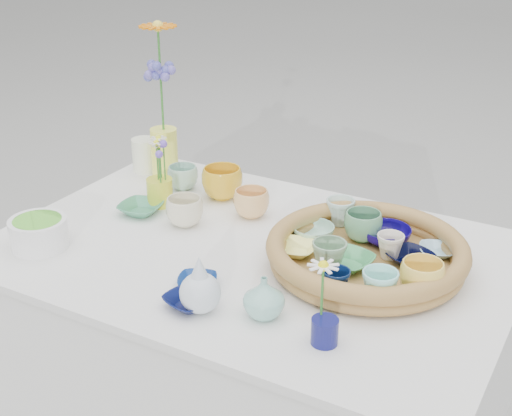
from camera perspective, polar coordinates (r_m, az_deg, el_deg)
The scene contains 32 objects.
wicker_tray at distance 1.69m, azimuth 8.85°, elevation -3.63°, with size 0.47×0.47×0.08m, color brown, non-canonical shape.
tray_ceramic_0 at distance 1.78m, azimuth 10.37°, elevation -2.16°, with size 0.12×0.12×0.04m, color #0F055D.
tray_ceramic_1 at distance 1.70m, azimuth 12.22°, elevation -3.93°, with size 0.10×0.10×0.03m, color black.
tray_ceramic_2 at distance 1.57m, azimuth 13.12°, elevation -5.46°, with size 0.10×0.10×0.08m, color #F9CF53.
tray_ceramic_3 at distance 1.66m, azimuth 7.31°, elevation -4.25°, with size 0.12×0.12×0.03m, color #3D9758.
tray_ceramic_4 at distance 1.63m, azimuth 5.87°, elevation -3.92°, with size 0.08×0.08×0.07m, color gray.
tray_ceramic_5 at distance 1.78m, azimuth 4.61°, elevation -1.92°, with size 0.10×0.10×0.03m, color #A4DEC9.
tray_ceramic_6 at distance 1.85m, azimuth 6.75°, elevation -0.31°, with size 0.08×0.08×0.07m, color silver.
tray_ceramic_7 at distance 1.71m, azimuth 10.68°, elevation -3.03°, with size 0.07×0.07×0.06m, color silver.
tray_ceramic_8 at distance 1.75m, azimuth 14.26°, elevation -3.35°, with size 0.08×0.08×0.02m, color #9BCCE6.
tray_ceramic_9 at distance 1.55m, azimuth 6.42°, elevation -5.91°, with size 0.06×0.06×0.06m, color #07173A.
tray_ceramic_10 at distance 1.71m, azimuth 3.18°, elevation -3.29°, with size 0.10×0.10×0.02m, color #FCFF82.
tray_ceramic_11 at distance 1.53m, azimuth 9.86°, elevation -6.22°, with size 0.08×0.08×0.07m, color #92EAE2.
tray_ceramic_12 at distance 1.78m, azimuth 8.55°, elevation -1.45°, with size 0.09×0.09×0.07m, color #5A976D.
loose_ceramic_0 at distance 2.04m, azimuth -2.72°, elevation 2.01°, with size 0.12×0.12×0.09m, color gold.
loose_ceramic_1 at distance 1.92m, azimuth -0.37°, elevation 0.38°, with size 0.10×0.10×0.08m, color #EAB36D.
loose_ceramic_2 at distance 1.98m, azimuth -9.21°, elevation -0.04°, with size 0.12×0.12×0.03m, color #3E8D65.
loose_ceramic_3 at distance 1.88m, azimuth -5.73°, elevation -0.28°, with size 0.10×0.10×0.08m, color beige.
loose_ceramic_4 at distance 1.61m, azimuth -4.72°, elevation -5.90°, with size 0.09×0.09×0.02m, color navy.
loose_ceramic_5 at distance 2.11m, azimuth -5.88°, elevation 2.44°, with size 0.09×0.09×0.07m, color #9AC7B5.
loose_ceramic_6 at distance 1.54m, azimuth -5.32°, elevation -7.43°, with size 0.10×0.10×0.03m, color #091143.
fluted_bowl at distance 1.84m, azimuth -16.98°, elevation -1.94°, with size 0.14×0.14×0.07m, color white, non-canonical shape.
bud_vase_paleblue at distance 1.50m, azimuth -4.52°, elevation -6.02°, with size 0.09×0.09×0.14m, color silver, non-canonical shape.
bud_vase_seafoam at distance 1.49m, azimuth 0.64°, elevation -7.13°, with size 0.09×0.09×0.09m, color #83C0B2.
bud_vase_cobalt at distance 1.42m, azimuth 5.51°, elevation -9.79°, with size 0.05×0.05×0.05m, color #121459.
single_daisy at distance 1.39m, azimuth 5.32°, elevation -6.59°, with size 0.07×0.07×0.13m, color white, non-canonical shape.
tall_vase_yellow at distance 2.20m, azimuth -7.33°, elevation 4.40°, with size 0.08×0.08×0.15m, color #F6F952.
gerbera at distance 2.12m, azimuth -7.63°, elevation 10.16°, with size 0.13×0.13×0.33m, color orange, non-canonical shape.
hydrangea at distance 2.15m, azimuth -7.55°, elevation 8.54°, with size 0.07×0.07×0.25m, color #4C4FAD, non-canonical shape.
white_pitcher at distance 2.26m, azimuth -8.90°, elevation 4.21°, with size 0.11×0.08×0.10m, color #E7EECD, non-canonical shape.
daisy_cup at distance 2.01m, azimuth -7.70°, elevation 1.29°, with size 0.07×0.07×0.08m, color #CCD12C.
daisy_posy at distance 1.96m, azimuth -7.60°, elevation 4.06°, with size 0.08×0.08×0.14m, color silver, non-canonical shape.
Camera 1 is at (0.77, -1.36, 1.59)m, focal length 50.00 mm.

